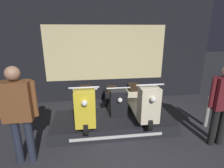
{
  "coord_description": "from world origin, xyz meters",
  "views": [
    {
      "loc": [
        -0.56,
        -2.34,
        2.25
      ],
      "look_at": [
        -0.01,
        1.66,
        0.99
      ],
      "focal_mm": 28.0,
      "sensor_mm": 36.0,
      "label": 1
    }
  ],
  "objects": [
    {
      "name": "person_right_browsing",
      "position": [
        1.95,
        0.42,
        0.97
      ],
      "size": [
        0.57,
        0.23,
        1.65
      ],
      "color": "black",
      "rests_on": "ground_plane"
    },
    {
      "name": "scooter_backrow_0",
      "position": [
        -0.66,
        1.97,
        0.39
      ],
      "size": [
        0.55,
        1.65,
        0.98
      ],
      "color": "black",
      "rests_on": "ground_plane"
    },
    {
      "name": "shop_wall_back",
      "position": [
        0.0,
        3.19,
        1.6
      ],
      "size": [
        6.85,
        0.09,
        3.2
      ],
      "color": "black",
      "rests_on": "ground_plane"
    },
    {
      "name": "scooter_backrow_1",
      "position": [
        0.11,
        1.97,
        0.39
      ],
      "size": [
        0.55,
        1.65,
        0.98
      ],
      "color": "black",
      "rests_on": "ground_plane"
    },
    {
      "name": "scooter_display_right",
      "position": [
        0.6,
        1.26,
        0.67
      ],
      "size": [
        0.55,
        1.65,
        0.98
      ],
      "color": "black",
      "rests_on": "display_platform"
    },
    {
      "name": "person_left_browsing",
      "position": [
        -1.72,
        0.42,
        1.03
      ],
      "size": [
        0.62,
        0.26,
        1.73
      ],
      "color": "#232838",
      "rests_on": "ground_plane"
    },
    {
      "name": "scooter_display_left",
      "position": [
        -0.66,
        1.26,
        0.67
      ],
      "size": [
        0.55,
        1.65,
        0.98
      ],
      "color": "black",
      "rests_on": "display_platform"
    },
    {
      "name": "street_bollard",
      "position": [
        2.22,
        1.1,
        0.4
      ],
      "size": [
        0.1,
        0.1,
        0.8
      ],
      "color": "gray",
      "rests_on": "ground_plane"
    },
    {
      "name": "display_platform",
      "position": [
        -0.03,
        1.31,
        0.14
      ],
      "size": [
        2.79,
        1.13,
        0.28
      ],
      "color": "black",
      "rests_on": "ground_plane"
    }
  ]
}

